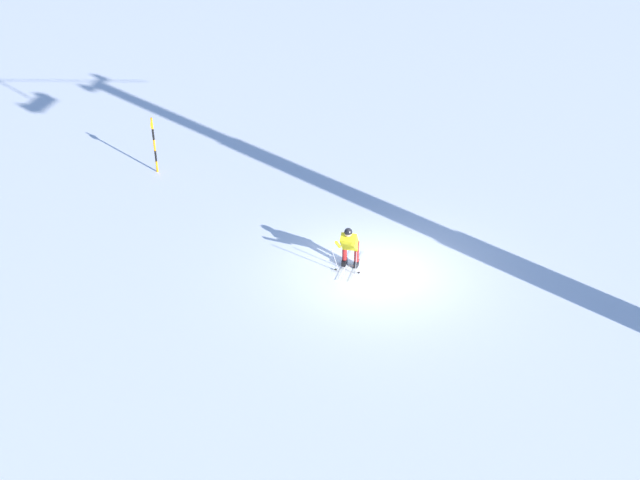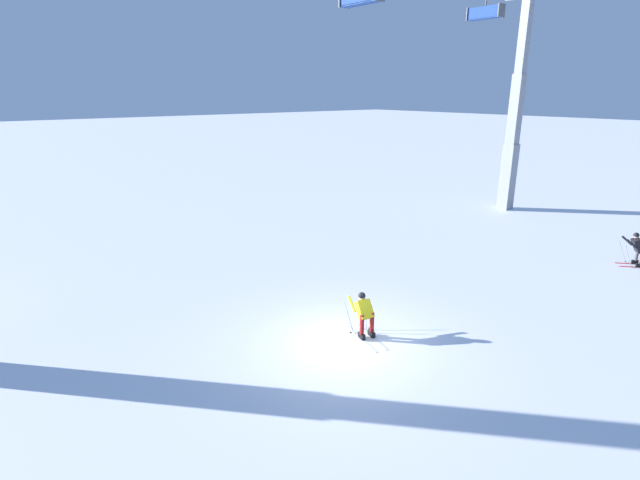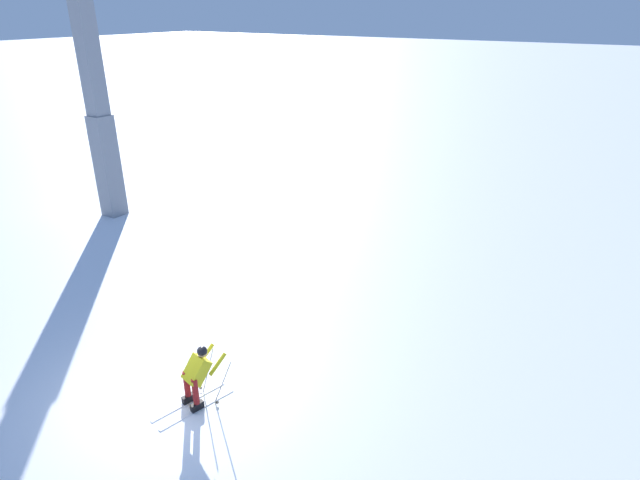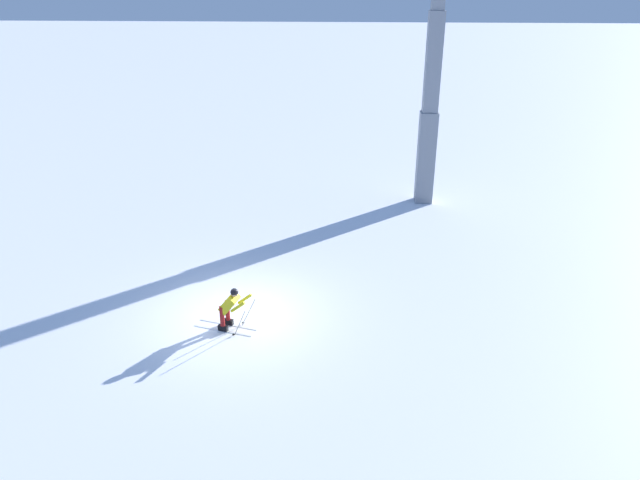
{
  "view_description": "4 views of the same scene",
  "coord_description": "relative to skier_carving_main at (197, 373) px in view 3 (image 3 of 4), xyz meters",
  "views": [
    {
      "loc": [
        1.27,
        16.29,
        9.45
      ],
      "look_at": [
        1.56,
        1.47,
        1.69
      ],
      "focal_mm": 38.63,
      "sensor_mm": 36.0,
      "label": 1
    },
    {
      "loc": [
        -8.25,
        -9.42,
        7.03
      ],
      "look_at": [
        0.06,
        1.11,
        2.85
      ],
      "focal_mm": 26.98,
      "sensor_mm": 36.0,
      "label": 2
    },
    {
      "loc": [
        7.75,
        -6.33,
        7.76
      ],
      "look_at": [
        1.69,
        3.34,
        2.72
      ],
      "focal_mm": 29.86,
      "sensor_mm": 36.0,
      "label": 3
    },
    {
      "loc": [
        14.48,
        3.37,
        9.04
      ],
      "look_at": [
        0.8,
        2.45,
        2.84
      ],
      "focal_mm": 32.38,
      "sensor_mm": 36.0,
      "label": 4
    }
  ],
  "objects": [
    {
      "name": "skier_carving_main",
      "position": [
        0.0,
        0.0,
        0.0
      ],
      "size": [
        0.96,
        1.81,
        1.46
      ],
      "color": "white",
      "rests_on": "ground_plane"
    },
    {
      "name": "ground_plane",
      "position": [
        -0.8,
        0.07,
        -0.75
      ],
      "size": [
        260.0,
        260.0,
        0.0
      ],
      "primitive_type": "plane",
      "color": "white"
    },
    {
      "name": "lift_tower_near",
      "position": [
        -10.82,
        6.41,
        4.45
      ],
      "size": [
        0.75,
        2.6,
        12.48
      ],
      "color": "gray",
      "rests_on": "ground_plane"
    }
  ]
}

